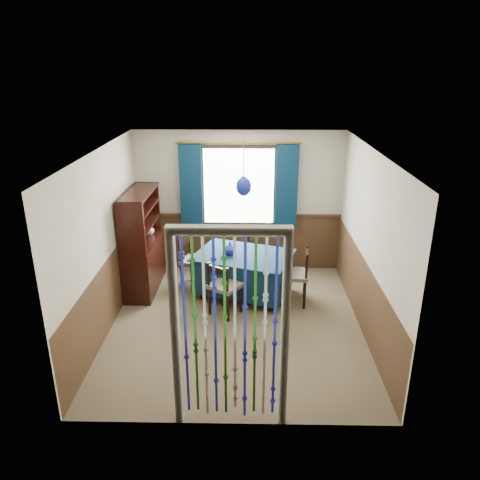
{
  "coord_description": "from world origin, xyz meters",
  "views": [
    {
      "loc": [
        0.18,
        -5.9,
        3.56
      ],
      "look_at": [
        0.05,
        0.61,
        1.07
      ],
      "focal_mm": 35.0,
      "sensor_mm": 36.0,
      "label": 1
    }
  ],
  "objects_px": {
    "sideboard": "(143,256)",
    "pendant_lamp": "(244,186)",
    "chair_far": "(254,252)",
    "bowl_shelf": "(140,229)",
    "vase_table": "(230,248)",
    "vase_sideboard": "(149,229)",
    "dining_table": "(243,271)",
    "chair_left": "(193,260)",
    "chair_near": "(224,287)",
    "chair_right": "(296,275)"
  },
  "relations": [
    {
      "from": "chair_near",
      "to": "chair_left",
      "type": "bearing_deg",
      "value": 154.65
    },
    {
      "from": "dining_table",
      "to": "chair_right",
      "type": "xyz_separation_m",
      "value": [
        0.82,
        -0.25,
        0.06
      ]
    },
    {
      "from": "chair_right",
      "to": "vase_table",
      "type": "height_order",
      "value": "same"
    },
    {
      "from": "vase_table",
      "to": "vase_sideboard",
      "type": "relative_size",
      "value": 1.01
    },
    {
      "from": "chair_right",
      "to": "sideboard",
      "type": "xyz_separation_m",
      "value": [
        -2.47,
        0.47,
        0.1
      ]
    },
    {
      "from": "chair_far",
      "to": "sideboard",
      "type": "xyz_separation_m",
      "value": [
        -1.83,
        -0.44,
        0.11
      ]
    },
    {
      "from": "chair_near",
      "to": "bowl_shelf",
      "type": "relative_size",
      "value": 4.59
    },
    {
      "from": "chair_far",
      "to": "chair_left",
      "type": "xyz_separation_m",
      "value": [
        -1.02,
        -0.34,
        -0.01
      ]
    },
    {
      "from": "sideboard",
      "to": "vase_sideboard",
      "type": "relative_size",
      "value": 8.77
    },
    {
      "from": "dining_table",
      "to": "vase_sideboard",
      "type": "bearing_deg",
      "value": 179.84
    },
    {
      "from": "dining_table",
      "to": "vase_table",
      "type": "relative_size",
      "value": 9.01
    },
    {
      "from": "chair_right",
      "to": "pendant_lamp",
      "type": "distance_m",
      "value": 1.59
    },
    {
      "from": "sideboard",
      "to": "vase_table",
      "type": "distance_m",
      "value": 1.48
    },
    {
      "from": "chair_far",
      "to": "bowl_shelf",
      "type": "height_order",
      "value": "bowl_shelf"
    },
    {
      "from": "vase_table",
      "to": "sideboard",
      "type": "bearing_deg",
      "value": 171.87
    },
    {
      "from": "chair_near",
      "to": "sideboard",
      "type": "bearing_deg",
      "value": -177.83
    },
    {
      "from": "dining_table",
      "to": "chair_far",
      "type": "relative_size",
      "value": 1.95
    },
    {
      "from": "pendant_lamp",
      "to": "vase_sideboard",
      "type": "relative_size",
      "value": 4.4
    },
    {
      "from": "pendant_lamp",
      "to": "bowl_shelf",
      "type": "distance_m",
      "value": 1.73
    },
    {
      "from": "chair_left",
      "to": "vase_sideboard",
      "type": "relative_size",
      "value": 4.53
    },
    {
      "from": "chair_right",
      "to": "dining_table",
      "type": "bearing_deg",
      "value": 79.22
    },
    {
      "from": "chair_left",
      "to": "pendant_lamp",
      "type": "bearing_deg",
      "value": 90.18
    },
    {
      "from": "chair_near",
      "to": "vase_table",
      "type": "bearing_deg",
      "value": 117.96
    },
    {
      "from": "sideboard",
      "to": "vase_sideboard",
      "type": "bearing_deg",
      "value": 81.05
    },
    {
      "from": "chair_near",
      "to": "vase_sideboard",
      "type": "xyz_separation_m",
      "value": [
        -1.32,
        1.2,
        0.47
      ]
    },
    {
      "from": "chair_left",
      "to": "chair_right",
      "type": "bearing_deg",
      "value": 92.09
    },
    {
      "from": "chair_left",
      "to": "vase_sideboard",
      "type": "distance_m",
      "value": 0.92
    },
    {
      "from": "vase_sideboard",
      "to": "chair_far",
      "type": "bearing_deg",
      "value": 3.21
    },
    {
      "from": "chair_near",
      "to": "pendant_lamp",
      "type": "distance_m",
      "value": 1.53
    },
    {
      "from": "sideboard",
      "to": "vase_table",
      "type": "xyz_separation_m",
      "value": [
        1.45,
        -0.21,
        0.22
      ]
    },
    {
      "from": "vase_table",
      "to": "bowl_shelf",
      "type": "relative_size",
      "value": 1.03
    },
    {
      "from": "chair_far",
      "to": "bowl_shelf",
      "type": "distance_m",
      "value": 2.04
    },
    {
      "from": "chair_far",
      "to": "bowl_shelf",
      "type": "bearing_deg",
      "value": 47.96
    },
    {
      "from": "chair_right",
      "to": "vase_sideboard",
      "type": "xyz_separation_m",
      "value": [
        -2.41,
        0.81,
        0.45
      ]
    },
    {
      "from": "dining_table",
      "to": "sideboard",
      "type": "bearing_deg",
      "value": -168.39
    },
    {
      "from": "chair_far",
      "to": "sideboard",
      "type": "distance_m",
      "value": 1.88
    },
    {
      "from": "chair_near",
      "to": "pendant_lamp",
      "type": "xyz_separation_m",
      "value": [
        0.28,
        0.64,
        1.36
      ]
    },
    {
      "from": "chair_near",
      "to": "chair_right",
      "type": "xyz_separation_m",
      "value": [
        1.1,
        0.39,
        0.02
      ]
    },
    {
      "from": "sideboard",
      "to": "bowl_shelf",
      "type": "distance_m",
      "value": 0.66
    },
    {
      "from": "vase_table",
      "to": "vase_sideboard",
      "type": "distance_m",
      "value": 1.49
    },
    {
      "from": "chair_near",
      "to": "bowl_shelf",
      "type": "xyz_separation_m",
      "value": [
        -1.32,
        0.54,
        0.7
      ]
    },
    {
      "from": "dining_table",
      "to": "chair_left",
      "type": "bearing_deg",
      "value": 178.36
    },
    {
      "from": "chair_right",
      "to": "bowl_shelf",
      "type": "distance_m",
      "value": 2.51
    },
    {
      "from": "sideboard",
      "to": "pendant_lamp",
      "type": "relative_size",
      "value": 1.99
    },
    {
      "from": "vase_table",
      "to": "vase_sideboard",
      "type": "bearing_deg",
      "value": 158.47
    },
    {
      "from": "sideboard",
      "to": "vase_sideboard",
      "type": "height_order",
      "value": "sideboard"
    },
    {
      "from": "chair_far",
      "to": "sideboard",
      "type": "bearing_deg",
      "value": 38.36
    },
    {
      "from": "dining_table",
      "to": "vase_sideboard",
      "type": "relative_size",
      "value": 9.13
    },
    {
      "from": "sideboard",
      "to": "pendant_lamp",
      "type": "bearing_deg",
      "value": -6.56
    },
    {
      "from": "pendant_lamp",
      "to": "chair_far",
      "type": "bearing_deg",
      "value": 75.42
    }
  ]
}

